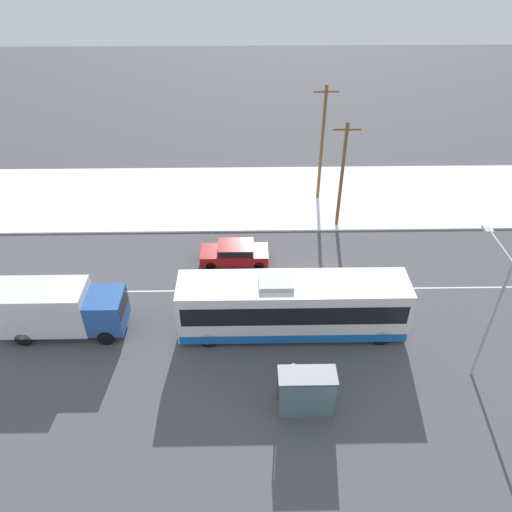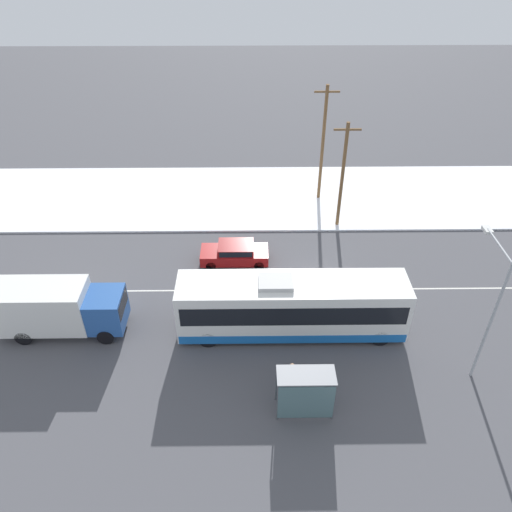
% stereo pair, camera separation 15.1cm
% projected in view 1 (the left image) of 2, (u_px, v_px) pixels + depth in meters
% --- Properties ---
extents(ground_plane, '(120.00, 120.00, 0.00)m').
position_uv_depth(ground_plane, '(307.00, 289.00, 30.61)').
color(ground_plane, '#4C4C51').
extents(snow_lot, '(80.00, 10.12, 0.12)m').
position_uv_depth(snow_lot, '(293.00, 196.00, 39.87)').
color(snow_lot, white).
rests_on(snow_lot, ground_plane).
extents(lane_marking_center, '(60.00, 0.12, 0.00)m').
position_uv_depth(lane_marking_center, '(307.00, 289.00, 30.61)').
color(lane_marking_center, silver).
rests_on(lane_marking_center, ground_plane).
extents(city_bus, '(12.20, 2.57, 3.58)m').
position_uv_depth(city_bus, '(292.00, 306.00, 26.77)').
color(city_bus, white).
rests_on(city_bus, ground_plane).
extents(box_truck, '(6.80, 2.30, 3.04)m').
position_uv_depth(box_truck, '(57.00, 308.00, 26.75)').
color(box_truck, silver).
rests_on(box_truck, ground_plane).
extents(sedan_car, '(4.38, 1.80, 1.41)m').
position_uv_depth(sedan_car, '(235.00, 253.00, 32.41)').
color(sedan_car, maroon).
rests_on(sedan_car, ground_plane).
extents(pedestrian_at_stop, '(0.65, 0.29, 1.82)m').
position_uv_depth(pedestrian_at_stop, '(293.00, 374.00, 23.82)').
color(pedestrian_at_stop, '#23232D').
rests_on(pedestrian_at_stop, ground_plane).
extents(bus_shelter, '(2.64, 1.20, 2.40)m').
position_uv_depth(bus_shelter, '(307.00, 390.00, 22.37)').
color(bus_shelter, gray).
rests_on(bus_shelter, ground_plane).
extents(streetlamp, '(0.36, 3.09, 7.19)m').
position_uv_depth(streetlamp, '(491.00, 296.00, 23.05)').
color(streetlamp, '#9EA3A8').
rests_on(streetlamp, ground_plane).
extents(utility_pole_roadside, '(1.80, 0.24, 7.84)m').
position_uv_depth(utility_pole_roadside, '(342.00, 175.00, 34.07)').
color(utility_pole_roadside, brown).
rests_on(utility_pole_roadside, ground_plane).
extents(utility_pole_snowlot, '(1.80, 0.24, 8.99)m').
position_uv_depth(utility_pole_snowlot, '(322.00, 143.00, 36.94)').
color(utility_pole_snowlot, brown).
rests_on(utility_pole_snowlot, ground_plane).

